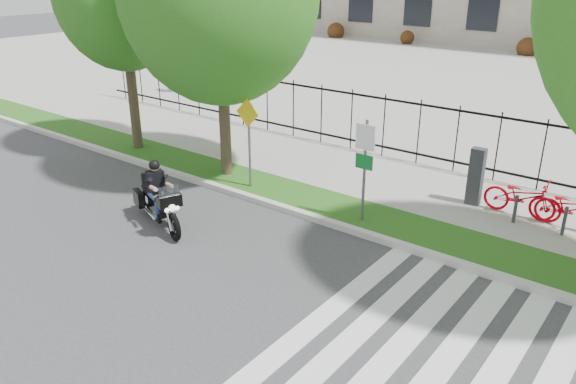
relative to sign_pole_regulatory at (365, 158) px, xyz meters
The scene contains 10 objects.
ground 4.96m from the sign_pole_regulatory, 99.72° to the right, with size 120.00×120.00×0.00m, color #39393B.
curb 1.90m from the sign_pole_regulatory, 148.61° to the right, with size 60.00×0.20×0.15m, color #BBB9B0.
grass_verge 1.88m from the sign_pole_regulatory, 154.69° to the left, with size 60.00×1.50×0.15m, color #194812.
sidewalk 3.41m from the sign_pole_regulatory, 105.29° to the left, with size 60.00×3.50×0.15m, color #9E9C94.
plaza 20.51m from the sign_pole_regulatory, 92.20° to the left, with size 80.00×34.00×0.10m, color #9E9C94.
iron_fence 4.72m from the sign_pole_regulatory, 99.64° to the left, with size 30.00×0.06×2.00m, color black, non-canonical shape.
lamp_post_left 14.85m from the sign_pole_regulatory, 149.87° to the left, with size 1.06×0.70×4.25m.
sign_pole_regulatory is the anchor object (origin of this frame).
sign_pole_warning 3.60m from the sign_pole_regulatory, behind, with size 0.78×0.09×2.49m.
motorcycle_rider 5.01m from the sign_pole_regulatory, 142.94° to the right, with size 2.42×1.29×1.96m.
Camera 1 is at (6.92, -6.29, 6.01)m, focal length 35.00 mm.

